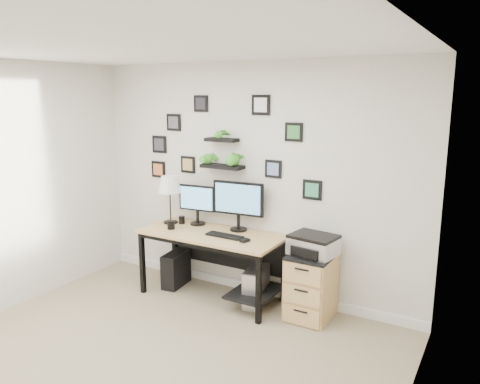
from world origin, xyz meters
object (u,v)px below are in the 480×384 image
Objects in this scene: monitor_right at (238,202)px; pc_tower_black at (176,269)px; monitor_left at (197,202)px; desk at (216,243)px; table_lamp at (170,186)px; file_cabinet at (311,286)px; mug at (171,225)px; pc_tower_grey at (256,287)px; printer at (313,245)px.

pc_tower_black is (-0.76, -0.17, -0.88)m from monitor_right.
monitor_left is 1.15× the size of pc_tower_black.
desk is 2.84× the size of table_lamp.
desk is 1.15m from file_cabinet.
table_lamp is 0.48m from mug.
table_lamp is at bearing -171.71° from monitor_right.
pc_tower_black is 1.70m from file_cabinet.
pc_tower_grey reaches higher than pc_tower_black.
monitor_left reaches higher than desk.
file_cabinet is at bearing -5.45° from pc_tower_black.
monitor_left is at bearing 176.25° from printer.
pc_tower_grey is 0.63m from file_cabinet.
mug is 1.70m from file_cabinet.
mug is at bearing -50.97° from table_lamp.
desk is 0.56m from monitor_left.
monitor_right is 0.87m from table_lamp.
monitor_left is 1.50m from printer.
table_lamp is 1.38× the size of pc_tower_black.
desk is 0.52m from monitor_right.
file_cabinet reaches higher than pc_tower_black.
monitor_left is at bearing 63.38° from mug.
desk reaches higher than file_cabinet.
pc_tower_black is at bearing -178.69° from file_cabinet.
pc_tower_black is 1.79m from printer.
pc_tower_grey is at bearing -2.14° from table_lamp.
desk is at bearing -8.67° from pc_tower_black.
monitor_left reaches higher than file_cabinet.
monitor_right is (0.54, 0.02, 0.06)m from monitor_left.
file_cabinet reaches higher than pc_tower_grey.
mug is 0.19× the size of printer.
pc_tower_grey is at bearing -6.59° from pc_tower_black.
printer is (1.79, 0.00, -0.43)m from table_lamp.
desk is at bearing -24.77° from monitor_left.
desk is at bearing -176.39° from printer.
monitor_left reaches higher than printer.
monitor_right reaches higher than printer.
printer is (0.94, -0.12, -0.31)m from monitor_right.
file_cabinet is (0.61, 0.04, 0.13)m from pc_tower_grey.
file_cabinet is at bearing -8.11° from monitor_right.
table_lamp is 1.00m from pc_tower_black.
monitor_left is (-0.36, 0.17, 0.40)m from desk.
mug reaches higher than pc_tower_grey.
table_lamp is (-0.32, -0.10, 0.18)m from monitor_left.
monitor_right reaches higher than desk.
table_lamp is 1.99m from file_cabinet.
table_lamp reaches higher than monitor_left.
monitor_right is 0.94m from pc_tower_grey.
monitor_right is 0.81m from mug.
printer is (0.01, 0.01, 0.44)m from file_cabinet.
table_lamp is 5.91× the size of mug.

